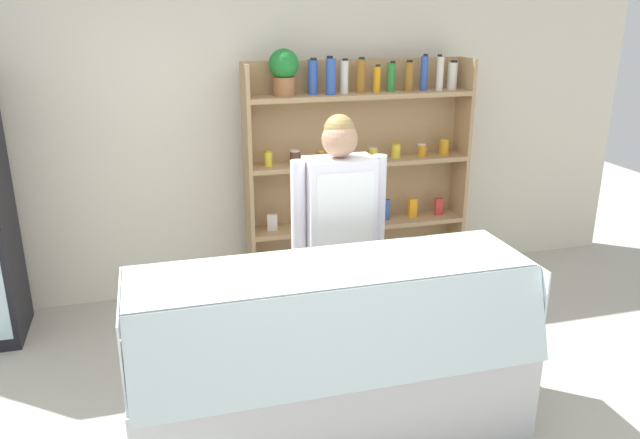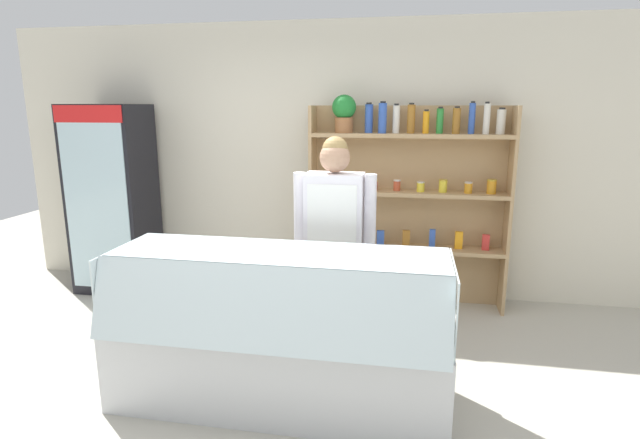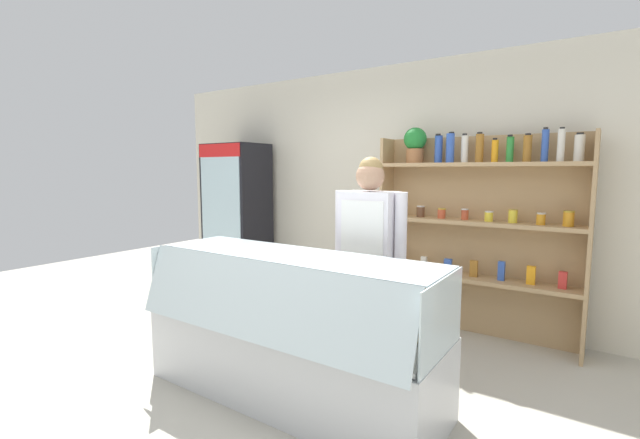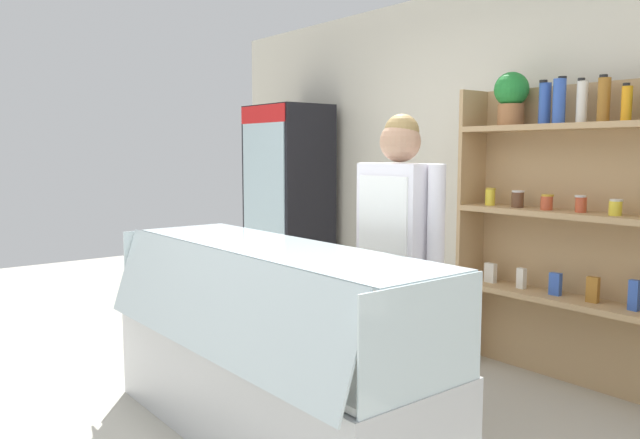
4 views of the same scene
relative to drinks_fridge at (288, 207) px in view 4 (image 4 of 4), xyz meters
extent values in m
plane|color=#B7B2A3|center=(2.19, -1.80, -0.95)|extent=(12.00, 12.00, 0.00)
cube|color=silver|center=(2.19, 0.43, 0.40)|extent=(6.80, 0.10, 2.70)
cube|color=black|center=(0.00, 0.01, 0.00)|extent=(0.75, 0.56, 1.91)
cube|color=silver|center=(0.00, -0.28, 0.00)|extent=(0.67, 0.01, 1.71)
cube|color=red|center=(0.00, -0.28, 0.87)|extent=(0.71, 0.01, 0.16)
cylinder|color=red|center=(-0.24, -0.21, -0.62)|extent=(0.06, 0.06, 0.17)
cylinder|color=#9E6623|center=(-0.08, -0.21, -0.61)|extent=(0.06, 0.06, 0.20)
cylinder|color=silver|center=(0.08, -0.21, -0.63)|extent=(0.06, 0.06, 0.15)
cylinder|color=#2D8C38|center=(0.24, -0.21, -0.61)|extent=(0.05, 0.05, 0.18)
cylinder|color=#9E6623|center=(-0.24, -0.21, -0.13)|extent=(0.06, 0.06, 0.15)
cylinder|color=purple|center=(-0.08, -0.21, -0.12)|extent=(0.06, 0.06, 0.16)
cylinder|color=#2D8C38|center=(0.08, -0.21, -0.10)|extent=(0.06, 0.06, 0.21)
cylinder|color=red|center=(0.24, -0.21, -0.11)|extent=(0.07, 0.07, 0.19)
cylinder|color=orange|center=(-0.21, -0.21, 0.39)|extent=(0.05, 0.05, 0.18)
cylinder|color=#9E6623|center=(0.00, -0.21, 0.38)|extent=(0.07, 0.07, 0.15)
cylinder|color=#9E6623|center=(0.21, -0.21, 0.40)|extent=(0.06, 0.06, 0.20)
cube|color=tan|center=(2.98, 0.23, -0.01)|extent=(1.84, 0.02, 1.90)
cube|color=tan|center=(2.08, 0.09, -0.01)|extent=(0.03, 0.28, 1.90)
cube|color=tan|center=(2.98, 0.09, -0.39)|extent=(1.78, 0.28, 0.04)
cube|color=tan|center=(2.98, 0.09, 0.15)|extent=(1.78, 0.28, 0.04)
cube|color=tan|center=(2.98, 0.09, 0.68)|extent=(1.78, 0.28, 0.04)
cylinder|color=#996038|center=(2.37, 0.09, 0.76)|extent=(0.17, 0.17, 0.14)
sphere|color=#1F7A2D|center=(2.37, 0.09, 0.93)|extent=(0.22, 0.22, 0.22)
cylinder|color=#3356B2|center=(2.60, 0.12, 0.82)|extent=(0.07, 0.07, 0.26)
cylinder|color=black|center=(2.60, 0.09, 0.96)|extent=(0.05, 0.05, 0.02)
cylinder|color=#3356B2|center=(2.73, 0.06, 0.83)|extent=(0.08, 0.08, 0.27)
cylinder|color=black|center=(2.73, 0.09, 0.97)|extent=(0.05, 0.05, 0.02)
cylinder|color=silver|center=(2.85, 0.11, 0.82)|extent=(0.06, 0.06, 0.25)
cylinder|color=black|center=(2.85, 0.09, 0.95)|extent=(0.04, 0.04, 0.02)
cylinder|color=#9E6623|center=(2.98, 0.11, 0.82)|extent=(0.07, 0.07, 0.26)
cylinder|color=black|center=(2.98, 0.09, 0.96)|extent=(0.05, 0.05, 0.02)
cylinder|color=orange|center=(3.12, 0.11, 0.79)|extent=(0.06, 0.06, 0.20)
cylinder|color=black|center=(3.12, 0.09, 0.90)|extent=(0.04, 0.04, 0.02)
cylinder|color=yellow|center=(2.24, 0.09, 0.22)|extent=(0.07, 0.07, 0.11)
cylinder|color=gold|center=(2.24, 0.09, 0.28)|extent=(0.07, 0.07, 0.01)
cylinder|color=brown|center=(2.45, 0.09, 0.21)|extent=(0.08, 0.08, 0.10)
cylinder|color=silver|center=(2.45, 0.09, 0.27)|extent=(0.08, 0.08, 0.01)
cylinder|color=#BF4C2D|center=(2.66, 0.08, 0.21)|extent=(0.07, 0.07, 0.09)
cylinder|color=gold|center=(2.66, 0.09, 0.25)|extent=(0.08, 0.08, 0.01)
cylinder|color=#BF4C2D|center=(2.88, 0.10, 0.21)|extent=(0.07, 0.07, 0.09)
cylinder|color=silver|center=(2.88, 0.09, 0.26)|extent=(0.07, 0.07, 0.01)
cylinder|color=yellow|center=(3.09, 0.08, 0.20)|extent=(0.07, 0.07, 0.08)
cylinder|color=silver|center=(3.09, 0.09, 0.25)|extent=(0.07, 0.07, 0.01)
cube|color=silver|center=(2.25, 0.09, -0.30)|extent=(0.08, 0.04, 0.13)
cube|color=silver|center=(2.50, 0.09, -0.30)|extent=(0.06, 0.04, 0.14)
cube|color=#3356B2|center=(2.74, 0.09, -0.30)|extent=(0.07, 0.04, 0.14)
cube|color=#9E6623|center=(2.98, 0.09, -0.29)|extent=(0.07, 0.04, 0.15)
cube|color=#3356B2|center=(3.22, 0.09, -0.28)|extent=(0.06, 0.04, 0.18)
cube|color=silver|center=(2.22, -1.72, -0.68)|extent=(2.13, 0.71, 0.55)
cube|color=white|center=(2.22, -1.72, -0.38)|extent=(2.07, 0.65, 0.03)
cube|color=silver|center=(2.22, -2.05, -0.18)|extent=(2.09, 0.16, 0.47)
cube|color=silver|center=(2.22, -1.67, 0.05)|extent=(2.09, 0.55, 0.01)
cube|color=silver|center=(1.16, -1.72, -0.18)|extent=(0.01, 0.67, 0.45)
cube|color=silver|center=(3.27, -1.72, -0.18)|extent=(0.01, 0.67, 0.45)
cube|color=tan|center=(1.34, -1.63, -0.34)|extent=(0.16, 0.11, 0.05)
cube|color=white|center=(1.34, -1.84, -0.34)|extent=(0.05, 0.03, 0.02)
cube|color=tan|center=(1.59, -1.63, -0.35)|extent=(0.16, 0.12, 0.04)
cube|color=white|center=(1.59, -1.84, -0.34)|extent=(0.05, 0.03, 0.02)
cube|color=tan|center=(1.84, -1.63, -0.35)|extent=(0.16, 0.11, 0.05)
cube|color=white|center=(1.84, -1.84, -0.34)|extent=(0.05, 0.03, 0.02)
cube|color=tan|center=(2.09, -1.63, -0.35)|extent=(0.16, 0.13, 0.04)
cube|color=white|center=(2.09, -1.84, -0.34)|extent=(0.05, 0.03, 0.02)
cube|color=beige|center=(2.34, -1.63, -0.34)|extent=(0.17, 0.11, 0.05)
cube|color=white|center=(2.34, -1.84, -0.34)|extent=(0.05, 0.03, 0.02)
cube|color=tan|center=(2.59, -1.63, -0.34)|extent=(0.16, 0.11, 0.05)
cube|color=white|center=(2.59, -1.84, -0.34)|extent=(0.05, 0.03, 0.02)
cube|color=tan|center=(2.85, -1.63, -0.34)|extent=(0.16, 0.14, 0.05)
cube|color=white|center=(2.85, -1.84, -0.34)|extent=(0.05, 0.03, 0.02)
cube|color=beige|center=(3.10, -1.63, -0.34)|extent=(0.16, 0.12, 0.06)
cube|color=white|center=(3.10, -1.84, -0.34)|extent=(0.05, 0.03, 0.02)
cylinder|color=#A35B4C|center=(1.33, -1.82, -0.30)|extent=(0.20, 0.16, 0.14)
cylinder|color=#C1706B|center=(1.55, -1.82, -0.31)|extent=(0.16, 0.13, 0.12)
cylinder|color=white|center=(2.75, -1.80, -0.27)|extent=(0.07, 0.07, 0.19)
cylinder|color=white|center=(2.85, -1.80, -0.26)|extent=(0.07, 0.07, 0.21)
cylinder|color=#2D2D38|center=(2.37, -1.03, -0.57)|extent=(0.13, 0.13, 0.78)
cylinder|color=#2D2D38|center=(2.55, -1.03, -0.57)|extent=(0.13, 0.13, 0.78)
cube|color=white|center=(2.46, -1.03, 0.14)|extent=(0.42, 0.24, 0.64)
cube|color=white|center=(2.46, -1.15, -0.20)|extent=(0.35, 0.01, 1.20)
cylinder|color=white|center=(2.20, -1.03, 0.18)|extent=(0.09, 0.09, 0.58)
cylinder|color=white|center=(2.72, -1.03, 0.18)|extent=(0.09, 0.09, 0.58)
sphere|color=tan|center=(2.46, -1.03, 0.58)|extent=(0.22, 0.22, 0.22)
sphere|color=#997A47|center=(2.46, -1.02, 0.63)|extent=(0.19, 0.19, 0.19)
camera|label=1|loc=(1.36, -4.54, 1.33)|focal=35.00mm
camera|label=2|loc=(3.01, -4.57, 0.94)|focal=28.00mm
camera|label=3|loc=(3.98, -3.96, 0.63)|focal=24.00mm
camera|label=4|loc=(4.81, -3.45, 0.53)|focal=35.00mm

